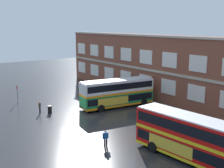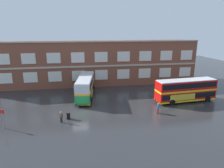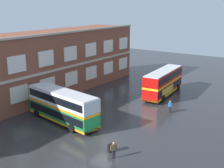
# 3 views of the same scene
# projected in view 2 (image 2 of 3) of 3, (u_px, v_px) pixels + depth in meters

# --- Properties ---
(ground_plane) EXTENTS (120.00, 120.00, 0.00)m
(ground_plane) POSITION_uv_depth(u_px,v_px,m) (80.00, 108.00, 33.56)
(ground_plane) COLOR #2B2B2D
(brick_terminal_building) EXTENTS (50.64, 8.19, 10.36)m
(brick_terminal_building) POSITION_uv_depth(u_px,v_px,m) (89.00, 63.00, 47.83)
(brick_terminal_building) COLOR brown
(brick_terminal_building) RESTS_ON ground
(double_decker_near) EXTENTS (4.10, 11.25, 4.07)m
(double_decker_near) POSITION_uv_depth(u_px,v_px,m) (86.00, 87.00, 38.23)
(double_decker_near) COLOR #197038
(double_decker_near) RESTS_ON ground
(double_decker_middle) EXTENTS (11.17, 3.51, 4.07)m
(double_decker_middle) POSITION_uv_depth(u_px,v_px,m) (186.00, 90.00, 36.04)
(double_decker_middle) COLOR red
(double_decker_middle) RESTS_ON ground
(waiting_passenger) EXTENTS (0.57, 0.47, 1.70)m
(waiting_passenger) POSITION_uv_depth(u_px,v_px,m) (61.00, 116.00, 28.00)
(waiting_passenger) COLOR black
(waiting_passenger) RESTS_ON ground
(second_passenger) EXTENTS (0.32, 0.64, 1.70)m
(second_passenger) POSITION_uv_depth(u_px,v_px,m) (158.00, 108.00, 31.10)
(second_passenger) COLOR black
(second_passenger) RESTS_ON ground
(bus_stand_flag) EXTENTS (0.44, 0.10, 2.70)m
(bus_stand_flag) POSITION_uv_depth(u_px,v_px,m) (3.00, 117.00, 26.09)
(bus_stand_flag) COLOR slate
(bus_stand_flag) RESTS_ON ground
(station_litter_bin) EXTENTS (0.60, 0.60, 1.03)m
(station_litter_bin) POSITION_uv_depth(u_px,v_px,m) (68.00, 116.00, 29.26)
(station_litter_bin) COLOR black
(station_litter_bin) RESTS_ON ground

